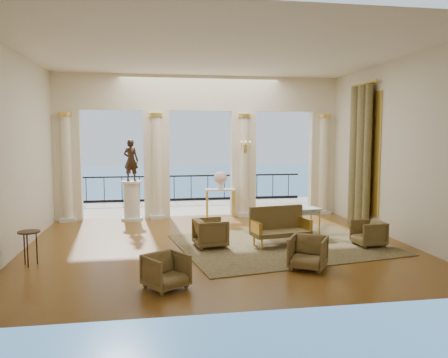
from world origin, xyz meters
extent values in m
plane|color=#4B260D|center=(0.00, 0.00, 0.00)|extent=(9.00, 9.00, 0.00)
plane|color=beige|center=(0.00, -4.00, 2.25)|extent=(9.00, 0.00, 9.00)
plane|color=beige|center=(-4.50, 0.00, 2.25)|extent=(0.00, 8.00, 8.00)
plane|color=beige|center=(4.50, 0.00, 2.25)|extent=(0.00, 8.00, 8.00)
plane|color=white|center=(0.00, 0.00, 4.50)|extent=(9.00, 9.00, 0.00)
cube|color=#F5EBC2|center=(0.00, 3.85, 3.95)|extent=(9.00, 0.30, 1.10)
cube|color=#F5EBC2|center=(-4.10, 3.85, 1.70)|extent=(0.80, 0.30, 3.40)
cylinder|color=#F5EBC2|center=(-4.10, 3.67, 1.60)|extent=(0.28, 0.28, 3.20)
cylinder|color=#E4BC4B|center=(-4.10, 3.67, 3.25)|extent=(0.40, 0.40, 0.12)
cube|color=silver|center=(-4.10, 3.67, 0.06)|extent=(0.45, 0.45, 0.12)
cube|color=#F5EBC2|center=(-1.40, 3.85, 1.70)|extent=(0.80, 0.30, 3.40)
cylinder|color=#F5EBC2|center=(-1.40, 3.67, 1.60)|extent=(0.28, 0.28, 3.20)
cylinder|color=#E4BC4B|center=(-1.40, 3.67, 3.25)|extent=(0.40, 0.40, 0.12)
cube|color=silver|center=(-1.40, 3.67, 0.06)|extent=(0.45, 0.45, 0.12)
cube|color=#F5EBC2|center=(1.40, 3.85, 1.70)|extent=(0.80, 0.30, 3.40)
cylinder|color=#F5EBC2|center=(1.40, 3.67, 1.60)|extent=(0.28, 0.28, 3.20)
cylinder|color=#E4BC4B|center=(1.40, 3.67, 3.25)|extent=(0.40, 0.40, 0.12)
cube|color=silver|center=(1.40, 3.67, 0.06)|extent=(0.45, 0.45, 0.12)
cube|color=#F5EBC2|center=(4.10, 3.85, 1.70)|extent=(0.80, 0.30, 3.40)
cylinder|color=#F5EBC2|center=(4.10, 3.67, 1.60)|extent=(0.28, 0.28, 3.20)
cylinder|color=#E4BC4B|center=(4.10, 3.67, 3.25)|extent=(0.40, 0.40, 0.12)
cube|color=silver|center=(4.10, 3.67, 0.06)|extent=(0.45, 0.45, 0.12)
cube|color=#A49B88|center=(0.00, 5.80, -0.05)|extent=(10.00, 3.60, 0.10)
cube|color=black|center=(0.00, 7.40, 1.00)|extent=(9.00, 0.06, 0.06)
cube|color=black|center=(0.00, 7.40, 0.05)|extent=(9.00, 0.06, 0.10)
cylinder|color=black|center=(0.00, 7.40, 0.50)|extent=(0.03, 0.03, 1.00)
cylinder|color=black|center=(-4.10, 7.40, 0.50)|extent=(0.03, 0.03, 1.00)
cylinder|color=black|center=(4.10, 7.40, 0.50)|extent=(0.03, 0.03, 1.00)
cylinder|color=#4C3823|center=(2.00, 6.60, 2.10)|extent=(0.20, 0.20, 4.20)
plane|color=#266790|center=(0.00, 60.00, -6.00)|extent=(160.00, 160.00, 0.00)
cylinder|color=brown|center=(4.30, 1.05, 2.00)|extent=(0.26, 0.26, 4.00)
cylinder|color=brown|center=(4.26, 1.50, 2.00)|extent=(0.32, 0.32, 4.00)
cylinder|color=brown|center=(4.30, 1.95, 2.00)|extent=(0.26, 0.26, 4.00)
cylinder|color=#E4BC4B|center=(4.35, 1.50, 4.05)|extent=(0.08, 1.40, 0.08)
cube|color=#E4BC4B|center=(4.47, 1.50, 2.10)|extent=(0.04, 1.60, 3.40)
cube|color=#E4BC4B|center=(1.40, 3.53, 2.20)|extent=(0.10, 0.04, 0.25)
cylinder|color=#E4BC4B|center=(1.26, 3.45, 2.30)|extent=(0.02, 0.02, 0.22)
cylinder|color=#E4BC4B|center=(1.40, 3.45, 2.30)|extent=(0.02, 0.02, 0.22)
cylinder|color=#E4BC4B|center=(1.54, 3.45, 2.30)|extent=(0.02, 0.02, 0.22)
cube|color=#33361A|center=(1.50, -0.24, 0.01)|extent=(5.34, 4.48, 0.02)
imported|color=#40361A|center=(-1.33, -2.80, 0.33)|extent=(0.87, 0.86, 0.66)
imported|color=#40361A|center=(1.45, -2.13, 0.35)|extent=(0.93, 0.91, 0.71)
imported|color=#40361A|center=(3.50, -0.66, 0.34)|extent=(0.64, 0.68, 0.67)
imported|color=#40361A|center=(-0.21, -0.13, 0.37)|extent=(0.77, 0.81, 0.74)
cube|color=#40361A|center=(1.46, -0.30, 0.31)|extent=(1.47, 0.80, 0.10)
cube|color=#40361A|center=(1.41, -0.04, 0.64)|extent=(1.38, 0.32, 0.57)
cube|color=#E4BC4B|center=(0.82, -0.41, 0.49)|extent=(0.18, 0.57, 0.27)
cube|color=#E4BC4B|center=(2.10, -0.19, 0.49)|extent=(0.18, 0.57, 0.27)
cylinder|color=#E4BC4B|center=(0.91, -0.63, 0.13)|extent=(0.05, 0.05, 0.26)
cylinder|color=#E4BC4B|center=(2.08, -0.42, 0.13)|extent=(0.05, 0.05, 0.26)
cylinder|color=#E4BC4B|center=(0.83, -0.18, 0.13)|extent=(0.05, 0.05, 0.26)
cylinder|color=#E4BC4B|center=(2.01, 0.03, 0.13)|extent=(0.05, 0.05, 0.26)
cube|color=#9EB2C3|center=(2.30, 0.80, 0.68)|extent=(1.09, 0.69, 0.05)
cylinder|color=#E4BC4B|center=(1.87, 0.51, 0.33)|extent=(0.04, 0.04, 0.66)
cylinder|color=#E4BC4B|center=(2.79, 0.63, 0.33)|extent=(0.04, 0.04, 0.66)
cylinder|color=#E4BC4B|center=(1.80, 0.97, 0.33)|extent=(0.04, 0.04, 0.66)
cylinder|color=#E4BC4B|center=(2.73, 1.09, 0.33)|extent=(0.04, 0.04, 0.66)
cylinder|color=silver|center=(-2.18, 3.50, 0.04)|extent=(0.67, 0.67, 0.09)
cylinder|color=silver|center=(-2.18, 3.50, 0.61)|extent=(0.49, 0.49, 1.07)
cylinder|color=silver|center=(-2.18, 3.50, 1.19)|extent=(0.62, 0.62, 0.07)
imported|color=#312115|center=(-2.18, 3.50, 1.86)|extent=(0.54, 0.45, 1.27)
cube|color=silver|center=(0.60, 3.55, 0.89)|extent=(0.99, 0.43, 0.05)
cylinder|color=#E4BC4B|center=(0.16, 3.44, 0.43)|extent=(0.05, 0.05, 0.87)
cylinder|color=#E4BC4B|center=(1.02, 3.39, 0.43)|extent=(0.05, 0.05, 0.87)
cylinder|color=#E4BC4B|center=(0.18, 3.71, 0.43)|extent=(0.05, 0.05, 0.87)
cylinder|color=#E4BC4B|center=(1.04, 3.66, 0.43)|extent=(0.05, 0.05, 0.87)
cylinder|color=white|center=(0.60, 3.55, 1.05)|extent=(0.21, 0.21, 0.26)
sphere|color=#C18892|center=(0.60, 3.55, 1.27)|extent=(0.42, 0.42, 0.42)
cylinder|color=black|center=(-4.00, -1.00, 0.69)|extent=(0.43, 0.43, 0.03)
cylinder|color=black|center=(-3.88, -0.93, 0.34)|extent=(0.03, 0.03, 0.67)
cylinder|color=black|center=(-4.12, -0.93, 0.34)|extent=(0.03, 0.03, 0.67)
cylinder|color=black|center=(-4.00, -1.14, 0.34)|extent=(0.03, 0.03, 0.67)
camera|label=1|loc=(-1.53, -10.12, 2.60)|focal=35.00mm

